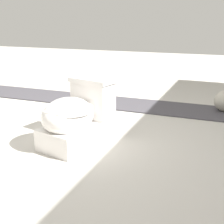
{
  "coord_description": "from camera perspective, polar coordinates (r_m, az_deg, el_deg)",
  "views": [
    {
      "loc": [
        1.99,
        1.21,
        0.98
      ],
      "look_at": [
        -0.09,
        0.39,
        0.3
      ],
      "focal_mm": 50.0,
      "sensor_mm": 36.0,
      "label": 1
    }
  ],
  "objects": [
    {
      "name": "ground_plane",
      "position": [
        2.53,
        -9.03,
        -6.1
      ],
      "size": [
        14.0,
        14.0,
        0.0
      ],
      "primitive_type": "plane",
      "color": "#B7B2A8"
    },
    {
      "name": "toilet",
      "position": [
        2.47,
        -6.53,
        -1.04
      ],
      "size": [
        0.7,
        0.51,
        0.52
      ],
      "rotation": [
        0.0,
        0.0,
        -0.23
      ],
      "color": "white",
      "rests_on": "ground"
    },
    {
      "name": "gravel_strip",
      "position": [
        3.55,
        9.16,
        0.79
      ],
      "size": [
        0.56,
        8.0,
        0.01
      ],
      "primitive_type": "cube",
      "color": "#423F44",
      "rests_on": "ground"
    }
  ]
}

